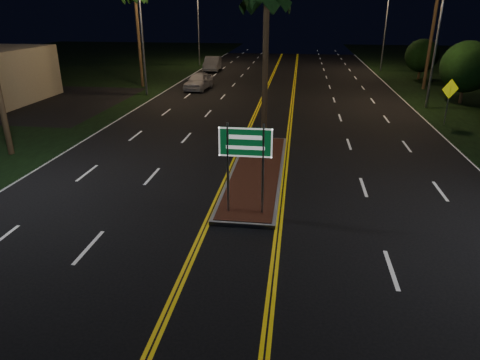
% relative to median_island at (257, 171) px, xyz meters
% --- Properties ---
extents(ground, '(120.00, 120.00, 0.00)m').
position_rel_median_island_xyz_m(ground, '(0.00, -7.00, -0.08)').
color(ground, black).
rests_on(ground, ground).
extents(median_island, '(2.25, 10.25, 0.17)m').
position_rel_median_island_xyz_m(median_island, '(0.00, 0.00, 0.00)').
color(median_island, gray).
rests_on(median_island, ground).
extents(highway_sign, '(1.80, 0.08, 3.20)m').
position_rel_median_island_xyz_m(highway_sign, '(0.00, -4.20, 2.32)').
color(highway_sign, gray).
rests_on(highway_sign, ground).
extents(streetlight_left_mid, '(1.91, 0.44, 9.00)m').
position_rel_median_island_xyz_m(streetlight_left_mid, '(-10.61, 17.00, 5.57)').
color(streetlight_left_mid, gray).
rests_on(streetlight_left_mid, ground).
extents(streetlight_left_far, '(1.91, 0.44, 9.00)m').
position_rel_median_island_xyz_m(streetlight_left_far, '(-10.61, 37.00, 5.57)').
color(streetlight_left_far, gray).
rests_on(streetlight_left_far, ground).
extents(streetlight_right_mid, '(1.91, 0.44, 9.00)m').
position_rel_median_island_xyz_m(streetlight_right_mid, '(10.61, 15.00, 5.57)').
color(streetlight_right_mid, gray).
rests_on(streetlight_right_mid, ground).
extents(streetlight_right_far, '(1.91, 0.44, 9.00)m').
position_rel_median_island_xyz_m(streetlight_right_far, '(10.61, 35.00, 5.57)').
color(streetlight_right_far, gray).
rests_on(streetlight_right_far, ground).
extents(shrub_mid, '(3.78, 3.78, 4.62)m').
position_rel_median_island_xyz_m(shrub_mid, '(14.00, 17.00, 2.64)').
color(shrub_mid, '#382819').
rests_on(shrub_mid, ground).
extents(shrub_far, '(3.24, 3.24, 3.96)m').
position_rel_median_island_xyz_m(shrub_far, '(13.80, 29.00, 2.25)').
color(shrub_far, '#382819').
rests_on(shrub_far, ground).
extents(car_near, '(2.72, 5.39, 1.73)m').
position_rel_median_island_xyz_m(car_near, '(-7.23, 20.08, 0.78)').
color(car_near, silver).
rests_on(car_near, ground).
extents(car_far, '(2.72, 5.62, 1.82)m').
position_rel_median_island_xyz_m(car_far, '(-8.40, 32.33, 0.83)').
color(car_far, '#A9ACB3').
rests_on(car_far, ground).
extents(warning_sign, '(1.10, 0.50, 2.84)m').
position_rel_median_island_xyz_m(warning_sign, '(10.80, 9.95, 1.79)').
color(warning_sign, gray).
rests_on(warning_sign, ground).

